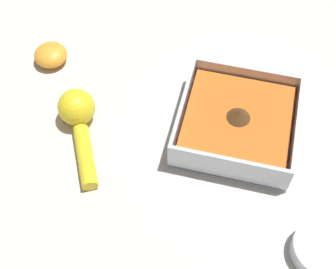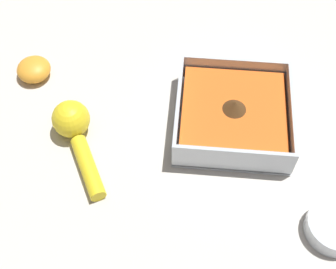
{
  "view_description": "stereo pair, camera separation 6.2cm",
  "coord_description": "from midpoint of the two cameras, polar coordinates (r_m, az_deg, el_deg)",
  "views": [
    {
      "loc": [
        -0.02,
        -0.41,
        0.65
      ],
      "look_at": [
        -0.12,
        -0.02,
        0.03
      ],
      "focal_mm": 50.0,
      "sensor_mm": 36.0,
      "label": 1
    },
    {
      "loc": [
        -0.08,
        -0.42,
        0.65
      ],
      "look_at": [
        -0.12,
        -0.02,
        0.03
      ],
      "focal_mm": 50.0,
      "sensor_mm": 36.0,
      "label": 2
    }
  ],
  "objects": [
    {
      "name": "lemon_squeezer",
      "position": [
        0.77,
        -13.59,
        0.41
      ],
      "size": [
        0.11,
        0.16,
        0.06
      ],
      "rotation": [
        0.0,
        0.0,
        2.05
      ],
      "color": "yellow",
      "rests_on": "ground_plane"
    },
    {
      "name": "spice_bowl",
      "position": [
        0.72,
        17.28,
        -10.86
      ],
      "size": [
        0.08,
        0.08,
        0.03
      ],
      "color": "silver",
      "rests_on": "ground_plane"
    },
    {
      "name": "lemon_half",
      "position": [
        0.88,
        -18.02,
        7.45
      ],
      "size": [
        0.06,
        0.06,
        0.03
      ],
      "color": "orange",
      "rests_on": "ground_plane"
    },
    {
      "name": "ground_plane",
      "position": [
        0.77,
        6.39,
        -1.02
      ],
      "size": [
        4.0,
        4.0,
        0.0
      ],
      "primitive_type": "plane",
      "color": "beige"
    },
    {
      "name": "square_dish",
      "position": [
        0.77,
        5.64,
        2.17
      ],
      "size": [
        0.19,
        0.19,
        0.06
      ],
      "color": "silver",
      "rests_on": "ground_plane"
    }
  ]
}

